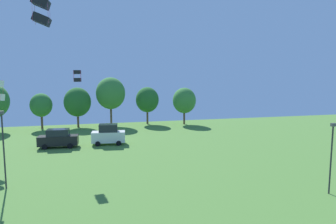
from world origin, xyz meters
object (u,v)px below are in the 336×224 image
object	(u,v)px
treeline_tree_4	(111,93)
treeline_tree_6	(184,101)
parked_car_leftmost	(58,138)
light_post_1	(3,145)
kite_flying_3	(41,11)
parked_car_second_from_left	(108,135)
treeline_tree_5	(147,100)
light_post_0	(331,154)
treeline_tree_2	(41,105)
kite_flying_1	(77,76)
treeline_tree_3	(77,102)

from	to	relation	value
treeline_tree_4	treeline_tree_6	xyz separation A→B (m)	(13.30, -1.82, -1.43)
parked_car_leftmost	light_post_1	world-z (taller)	light_post_1
kite_flying_3	parked_car_second_from_left	distance (m)	17.70
kite_flying_3	treeline_tree_5	xyz separation A→B (m)	(14.14, 25.25, -10.10)
light_post_0	treeline_tree_2	xyz separation A→B (m)	(-25.54, 35.55, 0.95)
kite_flying_3	treeline_tree_5	bearing A→B (deg)	60.76
light_post_1	treeline_tree_5	world-z (taller)	treeline_tree_5
parked_car_second_from_left	light_post_1	world-z (taller)	light_post_1
treeline_tree_4	treeline_tree_5	size ratio (longest dim) A/B	1.26
light_post_0	parked_car_leftmost	bearing A→B (deg)	135.79
light_post_1	treeline_tree_6	bearing A→B (deg)	49.30
treeline_tree_5	treeline_tree_6	world-z (taller)	treeline_tree_5
kite_flying_1	parked_car_second_from_left	xyz separation A→B (m)	(3.29, 8.74, -7.62)
parked_car_leftmost	treeline_tree_6	size ratio (longest dim) A/B	0.72
kite_flying_1	parked_car_second_from_left	distance (m)	12.06
kite_flying_1	light_post_0	size ratio (longest dim) A/B	0.21
treeline_tree_4	treeline_tree_5	bearing A→B (deg)	0.22
kite_flying_1	treeline_tree_6	bearing A→B (deg)	51.16
light_post_1	treeline_tree_6	world-z (taller)	treeline_tree_6
parked_car_second_from_left	light_post_0	bearing A→B (deg)	-47.65
kite_flying_1	light_post_1	bearing A→B (deg)	-137.85
kite_flying_1	parked_car_leftmost	world-z (taller)	kite_flying_1
light_post_0	treeline_tree_5	bearing A→B (deg)	101.29
kite_flying_1	parked_car_second_from_left	size ratio (longest dim) A/B	0.25
treeline_tree_6	treeline_tree_2	bearing A→B (deg)	177.82
treeline_tree_6	treeline_tree_3	bearing A→B (deg)	176.08
kite_flying_1	treeline_tree_5	bearing A→B (deg)	64.87
parked_car_leftmost	light_post_0	bearing A→B (deg)	-40.42
kite_flying_3	parked_car_leftmost	bearing A→B (deg)	90.51
treeline_tree_6	kite_flying_1	bearing A→B (deg)	-128.84
treeline_tree_2	treeline_tree_3	size ratio (longest dim) A/B	0.87
parked_car_leftmost	treeline_tree_3	size ratio (longest dim) A/B	0.70
kite_flying_3	treeline_tree_3	world-z (taller)	kite_flying_3
light_post_1	treeline_tree_2	size ratio (longest dim) A/B	1.03
light_post_0	treeline_tree_2	world-z (taller)	treeline_tree_2
treeline_tree_2	treeline_tree_5	size ratio (longest dim) A/B	0.88
treeline_tree_4	treeline_tree_6	distance (m)	13.50
parked_car_second_from_left	treeline_tree_3	xyz separation A→B (m)	(-4.40, 14.83, 3.13)
light_post_1	treeline_tree_6	xyz separation A→B (m)	(23.46, 27.27, 0.90)
parked_car_second_from_left	light_post_0	distance (m)	26.11
parked_car_leftmost	treeline_tree_6	bearing A→B (deg)	37.08
kite_flying_1	treeline_tree_5	xyz separation A→B (m)	(11.31, 24.12, -4.37)
light_post_1	kite_flying_1	bearing A→B (deg)	42.15
treeline_tree_5	treeline_tree_3	bearing A→B (deg)	-177.48
kite_flying_3	parked_car_second_from_left	bearing A→B (deg)	58.23
kite_flying_1	treeline_tree_5	size ratio (longest dim) A/B	0.16
parked_car_second_from_left	light_post_1	distance (m)	16.49
light_post_0	treeline_tree_5	distance (m)	37.20
parked_car_leftmost	treeline_tree_5	xyz separation A→B (m)	(14.22, 15.54, 3.39)
treeline_tree_2	treeline_tree_4	world-z (taller)	treeline_tree_4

